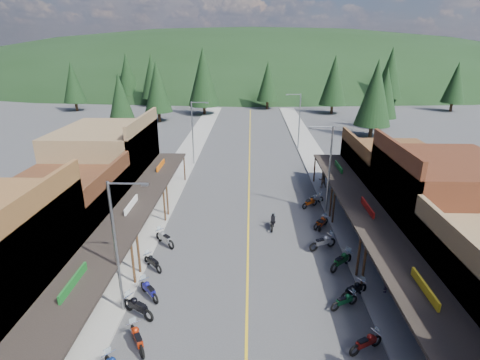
# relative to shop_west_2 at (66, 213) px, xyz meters

# --- Properties ---
(ground) EXTENTS (220.00, 220.00, 0.00)m
(ground) POSITION_rel_shop_west_2_xyz_m (13.75, -1.70, -2.53)
(ground) COLOR #38383A
(ground) RESTS_ON ground
(centerline) EXTENTS (0.15, 90.00, 0.01)m
(centerline) POSITION_rel_shop_west_2_xyz_m (13.75, 18.30, -2.53)
(centerline) COLOR gold
(centerline) RESTS_ON ground
(sidewalk_west) EXTENTS (3.40, 94.00, 0.15)m
(sidewalk_west) POSITION_rel_shop_west_2_xyz_m (5.05, 18.30, -2.46)
(sidewalk_west) COLOR gray
(sidewalk_west) RESTS_ON ground
(sidewalk_east) EXTENTS (3.40, 94.00, 0.15)m
(sidewalk_east) POSITION_rel_shop_west_2_xyz_m (22.45, 18.30, -2.46)
(sidewalk_east) COLOR gray
(sidewalk_east) RESTS_ON ground
(shop_west_2) EXTENTS (10.90, 9.00, 6.20)m
(shop_west_2) POSITION_rel_shop_west_2_xyz_m (0.00, 0.00, 0.00)
(shop_west_2) COLOR #3F2111
(shop_west_2) RESTS_ON ground
(shop_west_3) EXTENTS (10.90, 10.20, 8.20)m
(shop_west_3) POSITION_rel_shop_west_2_xyz_m (-0.03, 9.60, 0.99)
(shop_west_3) COLOR brown
(shop_west_3) RESTS_ON ground
(shop_east_2) EXTENTS (10.90, 9.00, 8.20)m
(shop_east_2) POSITION_rel_shop_west_2_xyz_m (27.54, 0.00, 0.99)
(shop_east_2) COLOR #562B19
(shop_east_2) RESTS_ON ground
(shop_east_3) EXTENTS (10.90, 10.20, 6.20)m
(shop_east_3) POSITION_rel_shop_west_2_xyz_m (27.51, 9.60, -0.00)
(shop_east_3) COLOR #4C2D16
(shop_east_3) RESTS_ON ground
(streetlight_0) EXTENTS (2.16, 0.18, 8.00)m
(streetlight_0) POSITION_rel_shop_west_2_xyz_m (6.80, -7.70, 1.93)
(streetlight_0) COLOR gray
(streetlight_0) RESTS_ON ground
(streetlight_1) EXTENTS (2.16, 0.18, 8.00)m
(streetlight_1) POSITION_rel_shop_west_2_xyz_m (6.80, 20.30, 1.93)
(streetlight_1) COLOR gray
(streetlight_1) RESTS_ON ground
(streetlight_2) EXTENTS (2.16, 0.18, 8.00)m
(streetlight_2) POSITION_rel_shop_west_2_xyz_m (20.71, 6.30, 1.93)
(streetlight_2) COLOR gray
(streetlight_2) RESTS_ON ground
(streetlight_3) EXTENTS (2.16, 0.18, 8.00)m
(streetlight_3) POSITION_rel_shop_west_2_xyz_m (20.71, 28.30, 1.93)
(streetlight_3) COLOR gray
(streetlight_3) RESTS_ON ground
(ridge_hill) EXTENTS (310.00, 140.00, 60.00)m
(ridge_hill) POSITION_rel_shop_west_2_xyz_m (13.75, 133.30, -2.53)
(ridge_hill) COLOR black
(ridge_hill) RESTS_ON ground
(pine_0) EXTENTS (5.04, 5.04, 11.00)m
(pine_0) POSITION_rel_shop_west_2_xyz_m (-26.25, 60.30, 3.95)
(pine_0) COLOR black
(pine_0) RESTS_ON ground
(pine_1) EXTENTS (5.88, 5.88, 12.50)m
(pine_1) POSITION_rel_shop_west_2_xyz_m (-10.25, 68.30, 4.70)
(pine_1) COLOR black
(pine_1) RESTS_ON ground
(pine_2) EXTENTS (6.72, 6.72, 14.00)m
(pine_2) POSITION_rel_shop_west_2_xyz_m (3.75, 56.30, 5.46)
(pine_2) COLOR black
(pine_2) RESTS_ON ground
(pine_3) EXTENTS (5.04, 5.04, 11.00)m
(pine_3) POSITION_rel_shop_west_2_xyz_m (17.75, 64.30, 3.95)
(pine_3) COLOR black
(pine_3) RESTS_ON ground
(pine_4) EXTENTS (5.88, 5.88, 12.50)m
(pine_4) POSITION_rel_shop_west_2_xyz_m (31.75, 58.30, 4.70)
(pine_4) COLOR black
(pine_4) RESTS_ON ground
(pine_5) EXTENTS (6.72, 6.72, 14.00)m
(pine_5) POSITION_rel_shop_west_2_xyz_m (47.75, 70.30, 5.46)
(pine_5) COLOR black
(pine_5) RESTS_ON ground
(pine_6) EXTENTS (5.04, 5.04, 11.00)m
(pine_6) POSITION_rel_shop_west_2_xyz_m (59.75, 62.30, 3.95)
(pine_6) COLOR black
(pine_6) RESTS_ON ground
(pine_7) EXTENTS (5.88, 5.88, 12.50)m
(pine_7) POSITION_rel_shop_west_2_xyz_m (-18.25, 74.30, 4.70)
(pine_7) COLOR black
(pine_7) RESTS_ON ground
(pine_8) EXTENTS (4.48, 4.48, 10.00)m
(pine_8) POSITION_rel_shop_west_2_xyz_m (-8.25, 38.30, 3.44)
(pine_8) COLOR black
(pine_8) RESTS_ON ground
(pine_9) EXTENTS (4.93, 4.93, 10.80)m
(pine_9) POSITION_rel_shop_west_2_xyz_m (37.75, 43.30, 3.85)
(pine_9) COLOR black
(pine_9) RESTS_ON ground
(pine_10) EXTENTS (5.38, 5.38, 11.60)m
(pine_10) POSITION_rel_shop_west_2_xyz_m (-4.25, 48.30, 4.25)
(pine_10) COLOR black
(pine_10) RESTS_ON ground
(pine_11) EXTENTS (5.82, 5.82, 12.40)m
(pine_11) POSITION_rel_shop_west_2_xyz_m (33.75, 36.30, 4.65)
(pine_11) COLOR black
(pine_11) RESTS_ON ground
(bike_west_4) EXTENTS (1.77, 2.27, 1.26)m
(bike_west_4) POSITION_rel_shop_west_2_xyz_m (8.25, -10.37, -1.90)
(bike_west_4) COLOR #A4260B
(bike_west_4) RESTS_ON ground
(bike_west_5) EXTENTS (2.38, 1.89, 1.33)m
(bike_west_5) POSITION_rel_shop_west_2_xyz_m (7.61, -8.04, -1.87)
(bike_west_5) COLOR black
(bike_west_5) RESTS_ON ground
(bike_west_6) EXTENTS (1.92, 2.03, 1.20)m
(bike_west_6) POSITION_rel_shop_west_2_xyz_m (7.82, -6.40, -1.93)
(bike_west_6) COLOR navy
(bike_west_6) RESTS_ON ground
(bike_west_7) EXTENTS (1.92, 1.90, 1.16)m
(bike_west_7) POSITION_rel_shop_west_2_xyz_m (7.27, -3.34, -1.95)
(bike_west_7) COLOR black
(bike_west_7) RESTS_ON ground
(bike_west_8) EXTENTS (2.17, 2.15, 1.31)m
(bike_west_8) POSITION_rel_shop_west_2_xyz_m (7.40, -0.10, -1.88)
(bike_west_8) COLOR gray
(bike_west_8) RESTS_ON ground
(bike_east_4) EXTENTS (2.10, 1.54, 1.15)m
(bike_east_4) POSITION_rel_shop_west_2_xyz_m (19.72, -10.29, -1.96)
(bike_east_4) COLOR maroon
(bike_east_4) RESTS_ON ground
(bike_east_5) EXTENTS (1.95, 1.42, 1.07)m
(bike_east_5) POSITION_rel_shop_west_2_xyz_m (19.42, -7.02, -2.00)
(bike_east_5) COLOR #0D4323
(bike_east_5) RESTS_ON ground
(bike_east_6) EXTENTS (2.18, 1.80, 1.23)m
(bike_east_6) POSITION_rel_shop_west_2_xyz_m (20.19, -6.10, -1.92)
(bike_east_6) COLOR black
(bike_east_6) RESTS_ON ground
(bike_east_7) EXTENTS (2.20, 2.13, 1.32)m
(bike_east_7) POSITION_rel_shop_west_2_xyz_m (20.16, -2.88, -1.88)
(bike_east_7) COLOR #0D431C
(bike_east_7) RESTS_ON ground
(bike_east_8) EXTENTS (2.36, 1.68, 1.29)m
(bike_east_8) POSITION_rel_shop_west_2_xyz_m (19.34, -0.37, -1.89)
(bike_east_8) COLOR gray
(bike_east_8) RESTS_ON ground
(bike_east_9) EXTENTS (1.40, 1.94, 1.06)m
(bike_east_9) POSITION_rel_shop_west_2_xyz_m (19.93, 3.08, -2.00)
(bike_east_9) COLOR #9F2D0B
(bike_east_9) RESTS_ON ground
(bike_east_10) EXTENTS (1.77, 1.77, 1.07)m
(bike_east_10) POSITION_rel_shop_west_2_xyz_m (19.84, 3.22, -2.00)
(bike_east_10) COLOR #A1380B
(bike_east_10) RESTS_ON ground
(bike_east_11) EXTENTS (1.87, 1.66, 1.08)m
(bike_east_11) POSITION_rel_shop_west_2_xyz_m (19.51, 7.30, -1.99)
(bike_east_11) COLOR #B4410C
(bike_east_11) RESTS_ON ground
(bike_east_12) EXTENTS (2.04, 1.42, 1.11)m
(bike_east_12) POSITION_rel_shop_west_2_xyz_m (20.09, 8.18, -1.98)
(bike_east_12) COLOR #A4A3A9
(bike_east_12) RESTS_ON ground
(rider_on_bike) EXTENTS (0.85, 1.96, 1.44)m
(rider_on_bike) POSITION_rel_shop_west_2_xyz_m (15.79, 2.93, -1.95)
(rider_on_bike) COLOR black
(rider_on_bike) RESTS_ON ground
(pedestrian_east_a) EXTENTS (0.59, 0.73, 1.73)m
(pedestrian_east_a) POSITION_rel_shop_west_2_xyz_m (22.29, -5.57, -1.52)
(pedestrian_east_a) COLOR #2B2233
(pedestrian_east_a) RESTS_ON sidewalk_east
(pedestrian_east_b) EXTENTS (0.92, 0.63, 1.75)m
(pedestrian_east_b) POSITION_rel_shop_west_2_xyz_m (21.55, 12.31, -1.51)
(pedestrian_east_b) COLOR brown
(pedestrian_east_b) RESTS_ON sidewalk_east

